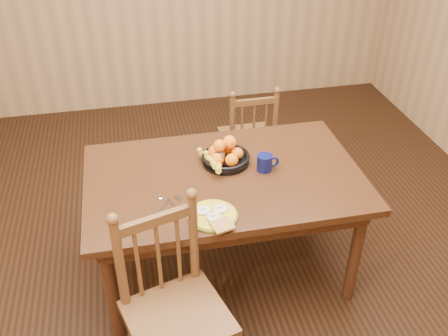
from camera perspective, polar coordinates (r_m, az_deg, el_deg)
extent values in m
cube|color=black|center=(3.39, 0.00, -11.32)|extent=(4.50, 5.00, 0.01)
cube|color=black|center=(2.91, 0.00, -1.18)|extent=(1.60, 1.00, 0.04)
cube|color=black|center=(3.29, -1.51, 1.94)|extent=(1.40, 0.04, 0.10)
cube|color=black|center=(2.63, 1.90, -7.66)|extent=(1.40, 0.04, 0.10)
cube|color=black|center=(3.15, 12.92, -0.66)|extent=(0.04, 0.84, 0.10)
cube|color=black|center=(2.92, -14.00, -4.00)|extent=(0.04, 0.84, 0.10)
cylinder|color=black|center=(2.82, -12.69, -13.76)|extent=(0.07, 0.07, 0.70)
cylinder|color=black|center=(3.06, 14.75, -9.59)|extent=(0.07, 0.07, 0.70)
cylinder|color=black|center=(3.42, -13.00, -3.87)|extent=(0.07, 0.07, 0.70)
cylinder|color=black|center=(3.61, 9.60, -1.08)|extent=(0.07, 0.07, 0.70)
cube|color=#4B2C16|center=(3.93, 2.65, 3.47)|extent=(0.40, 0.39, 0.04)
cylinder|color=#4B2C16|center=(4.20, 4.18, 2.27)|extent=(0.03, 0.03, 0.39)
cylinder|color=#4B2C16|center=(4.13, -0.16, 1.75)|extent=(0.03, 0.03, 0.39)
cylinder|color=#4B2C16|center=(3.96, 5.43, -0.04)|extent=(0.03, 0.03, 0.39)
cylinder|color=#4B2C16|center=(3.88, 0.84, -0.63)|extent=(0.03, 0.03, 0.39)
cylinder|color=#4B2C16|center=(3.71, 5.88, 5.54)|extent=(0.04, 0.04, 0.47)
cylinder|color=#4B2C16|center=(3.63, 0.96, 5.02)|extent=(0.04, 0.04, 0.47)
cylinder|color=#4B2C16|center=(3.69, 3.42, 4.67)|extent=(0.02, 0.02, 0.36)
cube|color=#4B2C16|center=(3.59, 3.54, 7.56)|extent=(0.33, 0.03, 0.05)
cube|color=#4B2C16|center=(2.51, -5.29, -16.74)|extent=(0.57, 0.55, 0.04)
cylinder|color=#4B2C16|center=(2.85, -2.92, -16.04)|extent=(0.04, 0.04, 0.45)
cylinder|color=#4B2C16|center=(2.40, -11.81, -10.74)|extent=(0.05, 0.05, 0.55)
cylinder|color=#4B2C16|center=(2.48, -3.48, -8.02)|extent=(0.05, 0.05, 0.55)
cylinder|color=#4B2C16|center=(2.47, -7.46, -10.26)|extent=(0.02, 0.02, 0.42)
cube|color=#4B2C16|center=(2.31, -7.90, -5.98)|extent=(0.37, 0.14, 0.05)
cylinder|color=#59601E|center=(2.59, -1.32, -5.48)|extent=(0.26, 0.26, 0.01)
cylinder|color=gold|center=(2.59, -1.32, -5.36)|extent=(0.24, 0.24, 0.01)
ellipsoid|color=silver|center=(2.60, -2.45, -4.82)|extent=(0.08, 0.08, 0.01)
cube|color=#F2E08C|center=(2.60, -2.45, -4.63)|extent=(0.02, 0.02, 0.01)
ellipsoid|color=silver|center=(2.61, -0.48, -4.63)|extent=(0.08, 0.08, 0.01)
cube|color=#F2E08C|center=(2.60, -0.48, -4.44)|extent=(0.02, 0.02, 0.01)
ellipsoid|color=silver|center=(2.56, -1.20, -5.59)|extent=(0.08, 0.08, 0.01)
cube|color=#F2E08C|center=(2.55, -1.20, -5.40)|extent=(0.02, 0.02, 0.01)
cube|color=brown|center=(2.51, -0.20, -6.55)|extent=(0.13, 0.12, 0.01)
cube|color=silver|center=(2.66, -5.26, -4.57)|extent=(0.08, 0.13, 0.00)
cube|color=silver|center=(2.72, -5.25, -3.44)|extent=(0.04, 0.05, 0.00)
cube|color=silver|center=(2.68, -6.81, -4.23)|extent=(0.07, 0.11, 0.00)
ellipsoid|color=silver|center=(2.74, -7.29, -3.29)|extent=(0.03, 0.04, 0.01)
cylinder|color=#0B0F3F|center=(2.92, 4.65, 0.61)|extent=(0.09, 0.09, 0.10)
torus|color=#0B0F3F|center=(2.94, 5.63, 0.72)|extent=(0.07, 0.02, 0.07)
cylinder|color=black|center=(2.90, 4.69, 1.36)|extent=(0.08, 0.08, 0.00)
cylinder|color=silver|center=(2.95, -0.43, 0.93)|extent=(0.06, 0.06, 0.09)
cylinder|color=maroon|center=(2.95, -0.43, 0.82)|extent=(0.05, 0.05, 0.07)
cylinder|color=black|center=(3.00, 0.19, 0.77)|extent=(0.28, 0.28, 0.02)
torus|color=black|center=(2.98, 0.19, 1.33)|extent=(0.29, 0.29, 0.02)
cylinder|color=black|center=(3.00, 0.19, 0.65)|extent=(0.10, 0.10, 0.01)
sphere|color=orange|center=(2.99, 1.51, 1.68)|extent=(0.07, 0.07, 0.07)
sphere|color=orange|center=(3.03, 0.34, 2.28)|extent=(0.08, 0.08, 0.08)
sphere|color=orange|center=(2.99, -1.04, 1.89)|extent=(0.08, 0.08, 0.08)
sphere|color=orange|center=(2.93, -0.73, 0.98)|extent=(0.07, 0.07, 0.07)
sphere|color=orange|center=(2.92, 0.89, 0.91)|extent=(0.08, 0.08, 0.08)
sphere|color=orange|center=(2.97, 0.64, 2.97)|extent=(0.08, 0.08, 0.08)
sphere|color=orange|center=(2.94, -0.51, 2.57)|extent=(0.07, 0.07, 0.07)
cylinder|color=yellow|center=(2.93, -1.36, 0.72)|extent=(0.10, 0.17, 0.07)
cylinder|color=yellow|center=(2.97, -1.92, 1.20)|extent=(0.14, 0.15, 0.07)
cylinder|color=yellow|center=(2.89, -0.60, 0.25)|extent=(0.06, 0.18, 0.07)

